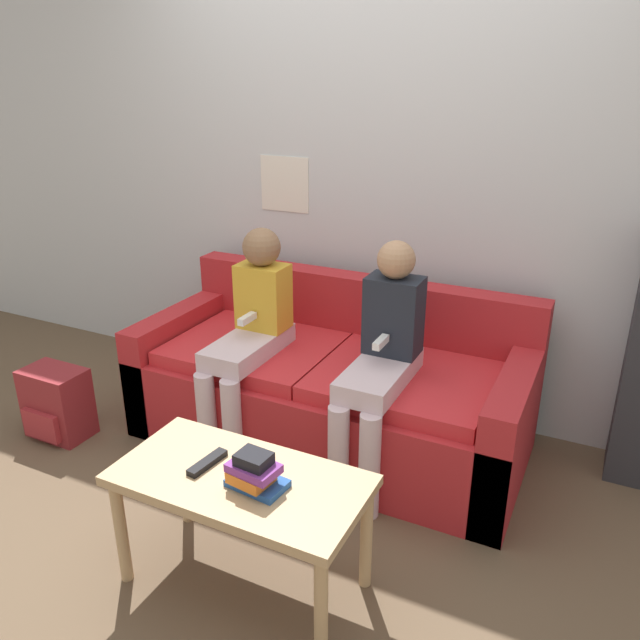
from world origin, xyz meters
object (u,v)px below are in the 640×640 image
tv_remote (208,463)px  person_left (250,329)px  backpack (57,403)px  couch (332,389)px  person_right (382,356)px  coffee_table (241,491)px

tv_remote → person_left: bearing=119.2°
person_left → tv_remote: 0.91m
tv_remote → backpack: bearing=168.0°
couch → person_right: (0.33, -0.20, 0.33)m
couch → backpack: (-1.26, -0.60, -0.09)m
coffee_table → person_right: (0.19, 0.83, 0.21)m
person_left → coffee_table: bearing=-60.2°
person_left → person_right: person_right is taller
coffee_table → person_right: 0.88m
tv_remote → backpack: tv_remote is taller
coffee_table → person_left: size_ratio=0.82×
coffee_table → tv_remote: (-0.13, 0.00, 0.07)m
person_right → tv_remote: person_right is taller
coffee_table → tv_remote: size_ratio=5.05×
couch → backpack: couch is taller
coffee_table → couch: bearing=97.5°
person_left → backpack: size_ratio=2.94×
person_left → backpack: person_left is taller
person_left → tv_remote: person_left is taller
couch → tv_remote: 1.04m
coffee_table → person_left: bearing=119.8°
person_right → tv_remote: (-0.33, -0.83, -0.13)m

